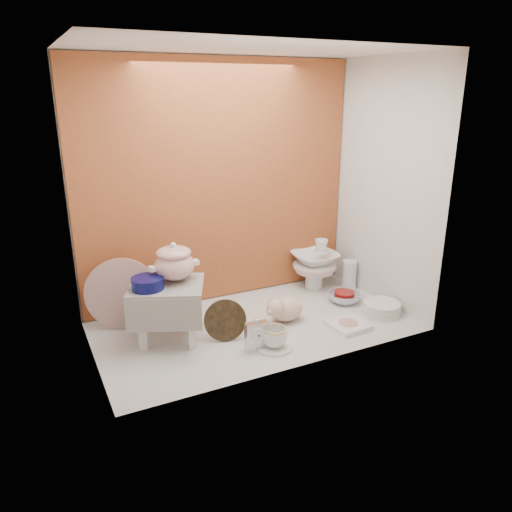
{
  "coord_description": "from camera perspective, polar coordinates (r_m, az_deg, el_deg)",
  "views": [
    {
      "loc": [
        -1.14,
        -2.32,
        1.31
      ],
      "look_at": [
        0.02,
        0.02,
        0.42
      ],
      "focal_mm": 34.5,
      "sensor_mm": 36.0,
      "label": 1
    }
  ],
  "objects": [
    {
      "name": "ground",
      "position": [
        2.9,
        -0.18,
        -8.06
      ],
      "size": [
        1.8,
        1.8,
        0.0
      ],
      "primitive_type": "plane",
      "color": "silver",
      "rests_on": "ground"
    },
    {
      "name": "niche_shell",
      "position": [
        2.78,
        -1.87,
        10.93
      ],
      "size": [
        1.86,
        1.03,
        1.53
      ],
      "color": "#A75129",
      "rests_on": "ground"
    },
    {
      "name": "step_stool",
      "position": [
        2.72,
        -10.15,
        -6.44
      ],
      "size": [
        0.49,
        0.46,
        0.33
      ],
      "primitive_type": null,
      "rotation": [
        0.0,
        0.0,
        -0.41
      ],
      "color": "silver",
      "rests_on": "ground"
    },
    {
      "name": "soup_tureen",
      "position": [
        2.66,
        -9.47,
        -0.63
      ],
      "size": [
        0.34,
        0.34,
        0.22
      ],
      "primitive_type": null,
      "rotation": [
        0.0,
        0.0,
        -0.38
      ],
      "color": "white",
      "rests_on": "step_stool"
    },
    {
      "name": "cobalt_bowl",
      "position": [
        2.6,
        -12.47,
        -3.11
      ],
      "size": [
        0.18,
        0.18,
        0.06
      ],
      "primitive_type": "cylinder",
      "rotation": [
        0.0,
        0.0,
        -0.09
      ],
      "color": "#090B46",
      "rests_on": "step_stool"
    },
    {
      "name": "floral_platter",
      "position": [
        2.9,
        -15.28,
        -4.25
      ],
      "size": [
        0.42,
        0.18,
        0.42
      ],
      "primitive_type": null,
      "rotation": [
        0.0,
        0.0,
        -0.29
      ],
      "color": "silver",
      "rests_on": "ground"
    },
    {
      "name": "blue_white_vase",
      "position": [
        3.01,
        -11.88,
        -4.98
      ],
      "size": [
        0.27,
        0.27,
        0.23
      ],
      "primitive_type": "imported",
      "rotation": [
        0.0,
        0.0,
        -0.28
      ],
      "color": "white",
      "rests_on": "ground"
    },
    {
      "name": "lacquer_tray",
      "position": [
        2.7,
        -3.6,
        -7.46
      ],
      "size": [
        0.24,
        0.13,
        0.23
      ],
      "primitive_type": null,
      "rotation": [
        0.0,
        0.0,
        -0.28
      ],
      "color": "black",
      "rests_on": "ground"
    },
    {
      "name": "mantel_clock",
      "position": [
        2.61,
        0.05,
        -9.1
      ],
      "size": [
        0.12,
        0.05,
        0.18
      ],
      "primitive_type": "cube",
      "rotation": [
        0.0,
        0.0,
        -0.05
      ],
      "color": "silver",
      "rests_on": "ground"
    },
    {
      "name": "plush_pig",
      "position": [
        2.92,
        3.56,
        -6.12
      ],
      "size": [
        0.27,
        0.19,
        0.16
      ],
      "primitive_type": "ellipsoid",
      "rotation": [
        0.0,
        0.0,
        -0.04
      ],
      "color": "beige",
      "rests_on": "ground"
    },
    {
      "name": "teacup_saucer",
      "position": [
        2.66,
        2.14,
        -10.51
      ],
      "size": [
        0.23,
        0.23,
        0.01
      ],
      "primitive_type": "cylinder",
      "rotation": [
        0.0,
        0.0,
        0.23
      ],
      "color": "white",
      "rests_on": "ground"
    },
    {
      "name": "gold_rim_teacup",
      "position": [
        2.63,
        2.15,
        -9.38
      ],
      "size": [
        0.17,
        0.17,
        0.11
      ],
      "primitive_type": "imported",
      "rotation": [
        0.0,
        0.0,
        -0.33
      ],
      "color": "white",
      "rests_on": "teacup_saucer"
    },
    {
      "name": "lattice_dish",
      "position": [
        2.92,
        10.63,
        -7.89
      ],
      "size": [
        0.22,
        0.22,
        0.03
      ],
      "primitive_type": "cube",
      "rotation": [
        0.0,
        0.0,
        0.06
      ],
      "color": "white",
      "rests_on": "ground"
    },
    {
      "name": "dinner_plate_stack",
      "position": [
        3.12,
        14.38,
        -5.87
      ],
      "size": [
        0.3,
        0.3,
        0.07
      ],
      "primitive_type": "cylinder",
      "rotation": [
        0.0,
        0.0,
        0.29
      ],
      "color": "white",
      "rests_on": "ground"
    },
    {
      "name": "crystal_bowl",
      "position": [
        3.24,
        10.18,
        -4.74
      ],
      "size": [
        0.24,
        0.24,
        0.07
      ],
      "primitive_type": "imported",
      "rotation": [
        0.0,
        0.0,
        0.15
      ],
      "color": "silver",
      "rests_on": "ground"
    },
    {
      "name": "clear_glass_vase",
      "position": [
        3.45,
        10.74,
        -2.12
      ],
      "size": [
        0.13,
        0.13,
        0.2
      ],
      "primitive_type": "cylinder",
      "rotation": [
        0.0,
        0.0,
        0.41
      ],
      "color": "silver",
      "rests_on": "ground"
    },
    {
      "name": "porcelain_tower",
      "position": [
        3.39,
        6.82,
        -0.93
      ],
      "size": [
        0.39,
        0.39,
        0.35
      ],
      "primitive_type": null,
      "rotation": [
        0.0,
        0.0,
        -0.38
      ],
      "color": "white",
      "rests_on": "ground"
    }
  ]
}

